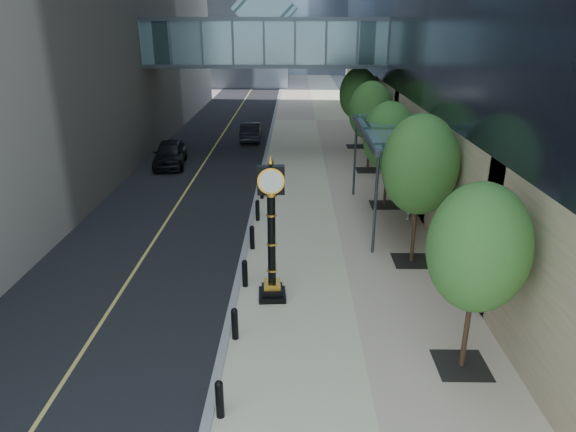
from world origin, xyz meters
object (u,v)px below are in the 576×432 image
at_px(car_far, 251,131).
at_px(car_near, 170,153).
at_px(street_clock, 272,241).
at_px(pedestrian, 412,202).

bearing_deg(car_far, car_near, 57.48).
bearing_deg(car_near, car_far, 52.01).
relative_size(street_clock, car_near, 1.02).
distance_m(pedestrian, car_near, 16.62).
relative_size(car_near, car_far, 1.09).
bearing_deg(car_far, pedestrian, 115.96).
relative_size(street_clock, pedestrian, 2.78).
height_order(street_clock, pedestrian, street_clock).
bearing_deg(car_near, street_clock, -73.52).
xyz_separation_m(pedestrian, car_near, (-13.56, 9.61, -0.10)).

